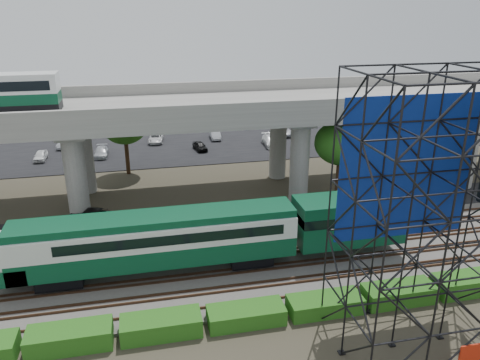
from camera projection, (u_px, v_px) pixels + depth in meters
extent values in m
plane|color=#474233|center=(217.00, 285.00, 31.74)|extent=(140.00, 140.00, 0.00)
cube|color=slate|center=(213.00, 268.00, 33.53)|extent=(90.00, 12.00, 0.20)
cube|color=black|center=(197.00, 219.00, 41.32)|extent=(90.00, 5.00, 0.08)
cube|color=black|center=(175.00, 145.00, 62.80)|extent=(90.00, 18.00, 0.08)
cube|color=#486776|center=(164.00, 111.00, 82.91)|extent=(140.00, 40.00, 0.03)
cube|color=#472D1E|center=(225.00, 305.00, 29.15)|extent=(90.00, 0.08, 0.16)
cube|color=#472D1E|center=(221.00, 292.00, 30.47)|extent=(90.00, 0.08, 0.16)
cube|color=#472D1E|center=(219.00, 287.00, 30.98)|extent=(90.00, 0.08, 0.16)
cube|color=#472D1E|center=(216.00, 275.00, 32.30)|extent=(90.00, 0.08, 0.16)
cube|color=#472D1E|center=(214.00, 271.00, 32.81)|extent=(90.00, 0.08, 0.16)
cube|color=#472D1E|center=(211.00, 261.00, 34.13)|extent=(90.00, 0.08, 0.16)
cube|color=#472D1E|center=(210.00, 257.00, 34.64)|extent=(90.00, 0.08, 0.16)
cube|color=#472D1E|center=(207.00, 248.00, 35.95)|extent=(90.00, 0.08, 0.16)
cube|color=#472D1E|center=(206.00, 244.00, 36.47)|extent=(90.00, 0.08, 0.16)
cube|color=#472D1E|center=(203.00, 236.00, 37.78)|extent=(90.00, 0.08, 0.16)
cube|color=black|center=(61.00, 276.00, 31.23)|extent=(3.00, 2.20, 0.90)
cube|color=black|center=(250.00, 255.00, 33.82)|extent=(3.00, 2.20, 0.90)
cube|color=#094327|center=(158.00, 251.00, 32.12)|extent=(19.00, 3.00, 1.40)
cube|color=silver|center=(157.00, 232.00, 31.61)|extent=(19.00, 3.00, 1.50)
cube|color=#094327|center=(156.00, 219.00, 31.25)|extent=(19.00, 2.60, 0.50)
cube|color=black|center=(171.00, 230.00, 31.79)|extent=(15.00, 3.06, 0.70)
ellipsoid|color=silver|center=(7.00, 254.00, 29.91)|extent=(3.60, 3.00, 3.20)
cube|color=#094327|center=(10.00, 268.00, 30.28)|extent=(2.60, 3.00, 1.10)
cube|color=#094327|center=(348.00, 219.00, 34.56)|extent=(8.00, 3.00, 3.40)
cube|color=#9E9B93|center=(187.00, 110.00, 43.32)|extent=(80.00, 12.00, 1.20)
cube|color=#9E9B93|center=(194.00, 111.00, 37.66)|extent=(80.00, 0.50, 1.10)
cube|color=#9E9B93|center=(180.00, 88.00, 48.17)|extent=(80.00, 0.50, 1.10)
cylinder|color=#9E9B93|center=(76.00, 178.00, 39.75)|extent=(1.80, 1.80, 8.00)
cylinder|color=#9E9B93|center=(84.00, 154.00, 46.15)|extent=(1.80, 1.80, 8.00)
cube|color=#9E9B93|center=(75.00, 126.00, 41.64)|extent=(2.40, 9.00, 0.60)
cylinder|color=#9E9B93|center=(299.00, 162.00, 43.74)|extent=(1.80, 1.80, 8.00)
cylinder|color=#9E9B93|center=(278.00, 142.00, 50.14)|extent=(1.80, 1.80, 8.00)
cube|color=#9E9B93|center=(289.00, 115.00, 45.63)|extent=(2.40, 9.00, 0.60)
cylinder|color=#9E9B93|center=(468.00, 150.00, 47.33)|extent=(1.80, 1.80, 8.00)
cylinder|color=#9E9B93|center=(428.00, 132.00, 53.73)|extent=(1.80, 1.80, 8.00)
cube|color=#9E9B93|center=(452.00, 107.00, 49.22)|extent=(2.40, 9.00, 0.60)
cube|color=navy|center=(407.00, 169.00, 25.92)|extent=(8.10, 0.08, 8.25)
cube|color=red|center=(480.00, 356.00, 23.47)|extent=(2.40, 0.08, 1.60)
cube|color=black|center=(416.00, 341.00, 26.41)|extent=(9.36, 6.36, 0.08)
cube|color=#1D5413|center=(70.00, 338.00, 25.80)|extent=(4.60, 1.80, 1.20)
cube|color=#1D5413|center=(161.00, 326.00, 26.81)|extent=(4.60, 1.80, 1.15)
cube|color=#1D5413|center=(246.00, 315.00, 27.83)|extent=(4.60, 1.80, 1.03)
cube|color=#1D5413|center=(325.00, 304.00, 28.83)|extent=(4.60, 1.80, 1.01)
cube|color=#1D5413|center=(399.00, 294.00, 29.80)|extent=(4.60, 1.80, 1.12)
cube|color=#1D5413|center=(468.00, 284.00, 30.79)|extent=(4.60, 1.80, 1.20)
cylinder|color=#382314|center=(338.00, 175.00, 45.11)|extent=(0.44, 0.44, 4.80)
ellipsoid|color=#1D5413|center=(341.00, 143.00, 43.97)|extent=(4.94, 4.94, 4.18)
cylinder|color=#382314|center=(127.00, 153.00, 51.63)|extent=(0.44, 0.44, 4.80)
ellipsoid|color=#1D5413|center=(124.00, 125.00, 50.49)|extent=(4.94, 4.94, 4.18)
imported|color=black|center=(99.00, 218.00, 39.81)|extent=(5.64, 4.06, 1.43)
imported|color=white|center=(41.00, 156.00, 56.57)|extent=(1.40, 3.30, 1.11)
imported|color=#A6A8AD|center=(65.00, 143.00, 61.57)|extent=(1.92, 3.73, 1.17)
imported|color=#ABAEB3|center=(101.00, 152.00, 57.99)|extent=(1.62, 3.85, 1.11)
imported|color=silver|center=(156.00, 138.00, 63.94)|extent=(2.35, 4.26, 1.13)
imported|color=black|center=(200.00, 146.00, 60.45)|extent=(1.85, 3.40, 1.10)
imported|color=#B1B3B9|center=(215.00, 134.00, 65.57)|extent=(1.47, 3.76, 1.22)
imported|color=white|center=(271.00, 141.00, 62.31)|extent=(1.98, 4.56, 1.31)
imported|color=#AFB1B7|center=(282.00, 130.00, 67.51)|extent=(2.27, 4.73, 1.30)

